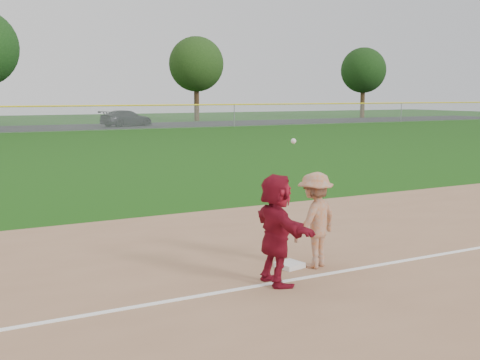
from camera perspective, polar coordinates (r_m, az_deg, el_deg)
name	(u,v)px	position (r m, az deg, el deg)	size (l,w,h in m)	color
ground	(281,266)	(10.40, 3.94, -8.15)	(160.00, 160.00, 0.00)	#17470D
foul_line	(308,277)	(9.75, 6.47, -9.14)	(60.00, 0.10, 0.01)	white
first_base	(290,265)	(10.25, 4.73, -8.03)	(0.38, 0.38, 0.09)	white
base_runner	(276,229)	(9.19, 3.47, -4.69)	(1.59, 0.51, 1.71)	maroon
car_right	(127,118)	(56.28, -10.71, 5.78)	(2.04, 5.02, 1.46)	black
first_base_play	(315,220)	(10.16, 7.13, -3.78)	(1.19, 0.94, 2.18)	gray
tree_3	(196,64)	(67.14, -4.17, 10.89)	(6.00, 6.00, 9.19)	#362313
tree_4	(363,70)	(77.45, 11.62, 10.14)	(5.60, 5.60, 8.67)	#3D2A16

